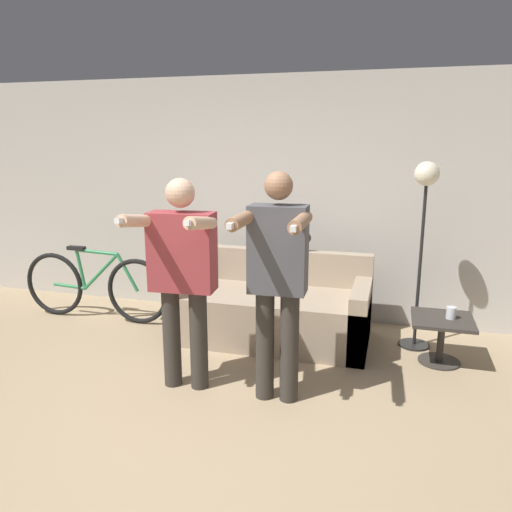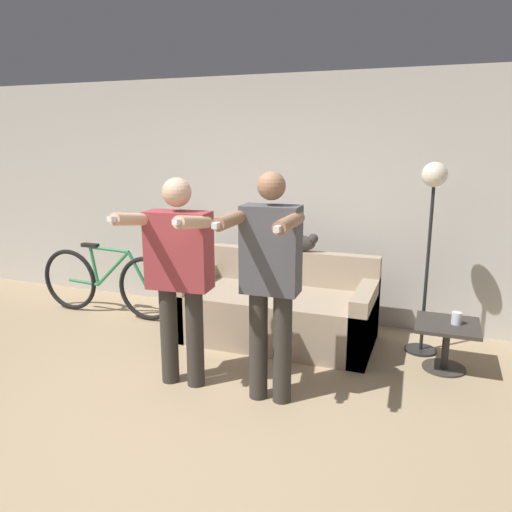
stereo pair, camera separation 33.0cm
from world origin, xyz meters
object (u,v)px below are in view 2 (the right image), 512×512
at_px(person_right, 270,274).
at_px(cup, 457,318).
at_px(side_table, 447,336).
at_px(bicycle, 107,283).
at_px(person_left, 178,267).
at_px(cat, 301,243).
at_px(floor_lamp, 432,208).
at_px(couch, 277,311).

bearing_deg(person_right, cup, 36.15).
relative_size(side_table, bicycle, 0.30).
xyz_separation_m(person_right, side_table, (1.25, 1.02, -0.69)).
height_order(person_left, cat, person_left).
bearing_deg(side_table, floor_lamp, 122.46).
distance_m(cat, bicycle, 2.22).
relative_size(couch, side_table, 3.63).
distance_m(cat, floor_lamp, 1.32).
height_order(couch, floor_lamp, floor_lamp).
bearing_deg(floor_lamp, couch, -172.85).
relative_size(person_right, side_table, 3.32).
height_order(cat, bicycle, cat).
xyz_separation_m(person_right, bicycle, (-2.32, 1.18, -0.62)).
height_order(couch, bicycle, couch).
distance_m(person_right, side_table, 1.75).
distance_m(person_left, floor_lamp, 2.27).
height_order(couch, cat, cat).
distance_m(person_left, cat, 1.63).
distance_m(person_left, person_right, 0.74).
bearing_deg(bicycle, cat, 9.46).
distance_m(cat, cup, 1.65).
bearing_deg(cat, couch, -110.43).
xyz_separation_m(cat, cup, (1.50, -0.50, -0.45)).
bearing_deg(person_left, cat, 65.98).
distance_m(cup, bicycle, 3.63).
distance_m(person_left, cup, 2.35).
bearing_deg(cup, person_left, -153.39).
distance_m(person_right, floor_lamp, 1.74).
relative_size(person_right, cup, 16.48).
distance_m(cat, side_table, 1.64).
height_order(couch, side_table, couch).
bearing_deg(cup, side_table, -174.01).
distance_m(couch, floor_lamp, 1.74).
xyz_separation_m(couch, bicycle, (-1.99, 0.00, 0.09)).
relative_size(person_left, cup, 15.88).
distance_m(person_right, bicycle, 2.67).
relative_size(floor_lamp, side_table, 3.37).
xyz_separation_m(side_table, bicycle, (-3.56, 0.15, 0.07)).
distance_m(couch, cat, 0.73).
relative_size(cup, bicycle, 0.06).
distance_m(couch, person_right, 1.41).
height_order(person_left, bicycle, person_left).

